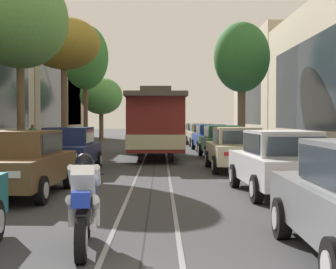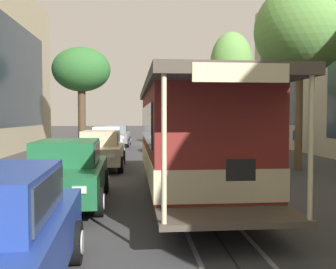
% 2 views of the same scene
% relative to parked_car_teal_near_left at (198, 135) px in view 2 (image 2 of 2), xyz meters
% --- Properties ---
extents(ground_plane, '(160.00, 160.00, 0.00)m').
position_rel_parked_car_teal_near_left_xyz_m(ground_plane, '(3.09, 20.30, -0.80)').
color(ground_plane, '#38383A').
extents(parked_car_teal_near_left, '(2.12, 4.41, 1.58)m').
position_rel_parked_car_teal_near_left_xyz_m(parked_car_teal_near_left, '(0.00, 0.00, 0.00)').
color(parked_car_teal_near_left, '#196B70').
rests_on(parked_car_teal_near_left, ground).
extents(parked_car_brown_second_left, '(2.14, 4.42, 1.58)m').
position_rel_parked_car_teal_near_left_xyz_m(parked_car_brown_second_left, '(-0.06, 6.14, 0.00)').
color(parked_car_brown_second_left, brown).
rests_on(parked_car_brown_second_left, ground).
extents(parked_car_navy_mid_left, '(2.05, 4.38, 1.58)m').
position_rel_parked_car_teal_near_left_xyz_m(parked_car_navy_mid_left, '(0.06, 11.85, 0.00)').
color(parked_car_navy_mid_left, '#19234C').
rests_on(parked_car_navy_mid_left, ground).
extents(parked_car_grey_near_right, '(2.07, 4.39, 1.58)m').
position_rel_parked_car_teal_near_left_xyz_m(parked_car_grey_near_right, '(6.07, 0.12, 0.00)').
color(parked_car_grey_near_right, slate).
rests_on(parked_car_grey_near_right, ground).
extents(parked_car_white_second_right, '(2.12, 4.41, 1.58)m').
position_rel_parked_car_teal_near_left_xyz_m(parked_car_white_second_right, '(6.29, 6.20, 0.00)').
color(parked_car_white_second_right, silver).
rests_on(parked_car_white_second_right, ground).
extents(parked_car_beige_mid_right, '(2.01, 4.37, 1.58)m').
position_rel_parked_car_teal_near_left_xyz_m(parked_car_beige_mid_right, '(6.07, 12.17, 0.00)').
color(parked_car_beige_mid_right, '#C1B28E').
rests_on(parked_car_beige_mid_right, ground).
extents(parked_car_green_fourth_right, '(2.10, 4.40, 1.58)m').
position_rel_parked_car_teal_near_left_xyz_m(parked_car_green_fourth_right, '(6.31, 18.62, 0.00)').
color(parked_car_green_fourth_right, '#1E6038').
rests_on(parked_car_green_fourth_right, ground).
extents(street_tree_kerb_left_near, '(2.83, 2.59, 7.76)m').
position_rel_parked_car_teal_near_left_xyz_m(street_tree_kerb_left_near, '(-1.70, 3.19, 4.76)').
color(street_tree_kerb_left_near, '#4C3826').
rests_on(street_tree_kerb_left_near, ground).
extents(street_tree_kerb_left_second, '(3.64, 3.89, 7.50)m').
position_rel_parked_car_teal_near_left_xyz_m(street_tree_kerb_left_second, '(-2.00, 13.25, 4.83)').
color(street_tree_kerb_left_second, brown).
rests_on(street_tree_kerb_left_second, ground).
extents(street_tree_kerb_right_near, '(3.86, 3.10, 6.77)m').
position_rel_parked_car_teal_near_left_xyz_m(street_tree_kerb_right_near, '(8.24, 2.32, 4.40)').
color(street_tree_kerb_right_near, '#4C3826').
rests_on(street_tree_kerb_right_near, ground).
extents(cable_car_trolley, '(2.67, 9.15, 3.28)m').
position_rel_parked_car_teal_near_left_xyz_m(cable_car_trolley, '(3.09, 18.03, 0.86)').
color(cable_car_trolley, maroon).
rests_on(cable_car_trolley, ground).
extents(motorcycle_with_rider, '(0.61, 1.99, 1.37)m').
position_rel_parked_car_teal_near_left_xyz_m(motorcycle_with_rider, '(2.26, 0.87, -0.15)').
color(motorcycle_with_rider, black).
rests_on(motorcycle_with_rider, ground).
extents(pedestrian_on_left_pavement, '(0.55, 0.42, 1.64)m').
position_rel_parked_car_teal_near_left_xyz_m(pedestrian_on_left_pavement, '(-4.61, 7.08, 0.13)').
color(pedestrian_on_left_pavement, '#4C4233').
rests_on(pedestrian_on_left_pavement, ground).
extents(fire_hydrant, '(0.40, 0.22, 0.84)m').
position_rel_parked_car_teal_near_left_xyz_m(fire_hydrant, '(7.65, 6.03, -0.38)').
color(fire_hydrant, red).
rests_on(fire_hydrant, ground).
extents(street_sign_post, '(0.36, 0.07, 2.45)m').
position_rel_parked_car_teal_near_left_xyz_m(street_sign_post, '(-1.58, 1.70, 0.73)').
color(street_sign_post, slate).
rests_on(street_sign_post, ground).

